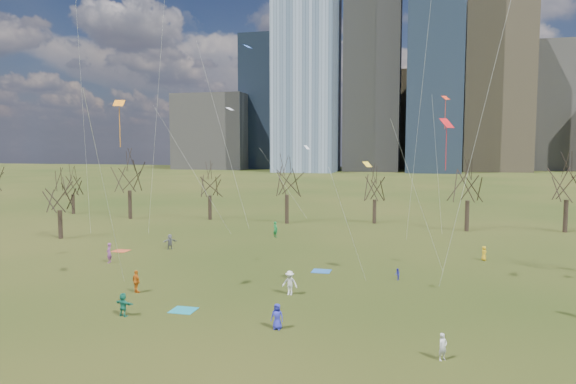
% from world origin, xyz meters
% --- Properties ---
extents(ground, '(500.00, 500.00, 0.00)m').
position_xyz_m(ground, '(0.00, 0.00, 0.00)').
color(ground, black).
rests_on(ground, ground).
extents(downtown_skyline, '(212.50, 78.00, 118.00)m').
position_xyz_m(downtown_skyline, '(-2.43, 210.64, 39.01)').
color(downtown_skyline, slate).
rests_on(downtown_skyline, ground).
extents(bare_tree_row, '(113.04, 29.80, 9.50)m').
position_xyz_m(bare_tree_row, '(-0.09, 37.22, 6.12)').
color(bare_tree_row, black).
rests_on(bare_tree_row, ground).
extents(blanket_teal, '(1.60, 1.50, 0.03)m').
position_xyz_m(blanket_teal, '(-4.40, 0.86, 0.01)').
color(blanket_teal, teal).
rests_on(blanket_teal, ground).
extents(blanket_navy, '(1.60, 1.50, 0.03)m').
position_xyz_m(blanket_navy, '(2.61, 13.57, 0.01)').
color(blanket_navy, '#2257A1').
rests_on(blanket_navy, ground).
extents(blanket_crimson, '(1.60, 1.50, 0.03)m').
position_xyz_m(blanket_crimson, '(-19.15, 17.24, 0.01)').
color(blanket_crimson, '#C04826').
rests_on(blanket_crimson, ground).
extents(person_0, '(0.78, 0.53, 1.55)m').
position_xyz_m(person_0, '(2.52, -1.05, 0.77)').
color(person_0, '#2629A4').
rests_on(person_0, ground).
extents(person_1, '(0.60, 0.59, 1.40)m').
position_xyz_m(person_1, '(11.80, -3.34, 0.70)').
color(person_1, silver).
rests_on(person_1, ground).
extents(person_4, '(1.06, 0.88, 1.69)m').
position_xyz_m(person_4, '(-9.56, 3.85, 0.85)').
color(person_4, orange).
rests_on(person_4, ground).
extents(person_5, '(1.47, 0.78, 1.52)m').
position_xyz_m(person_5, '(-7.63, -1.11, 0.76)').
color(person_5, '#1A785E').
rests_on(person_5, ground).
extents(person_7, '(0.59, 0.77, 1.87)m').
position_xyz_m(person_7, '(-17.20, 12.14, 0.93)').
color(person_7, '#884481').
rests_on(person_7, ground).
extents(person_8, '(0.45, 0.52, 0.94)m').
position_xyz_m(person_8, '(9.10, 12.14, 0.47)').
color(person_8, '#2527A3').
rests_on(person_8, ground).
extents(person_9, '(1.20, 0.76, 1.78)m').
position_xyz_m(person_9, '(1.59, 6.01, 0.89)').
color(person_9, silver).
rests_on(person_9, ground).
extents(person_11, '(1.47, 1.29, 1.61)m').
position_xyz_m(person_11, '(-14.59, 19.25, 0.81)').
color(person_11, slate).
rests_on(person_11, ground).
extents(person_12, '(0.54, 0.74, 1.39)m').
position_xyz_m(person_12, '(16.88, 21.44, 0.69)').
color(person_12, gold).
rests_on(person_12, ground).
extents(person_13, '(0.82, 0.76, 1.88)m').
position_xyz_m(person_13, '(-5.71, 29.01, 0.94)').
color(person_13, '#1C8038').
rests_on(person_13, ground).
extents(kites_airborne, '(72.48, 43.63, 35.64)m').
position_xyz_m(kites_airborne, '(3.90, 14.29, 13.94)').
color(kites_airborne, orange).
rests_on(kites_airborne, ground).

